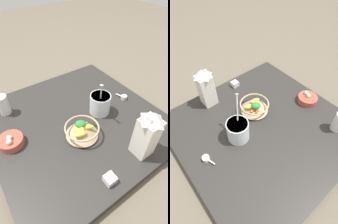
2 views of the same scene
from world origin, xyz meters
TOP-DOWN VIEW (x-y plane):
  - ground_plane at (0.00, 0.00)m, footprint 6.00×6.00m
  - countertop at (0.00, 0.00)m, footprint 0.96×0.96m
  - fruit_bowl at (0.13, -0.04)m, footprint 0.19×0.19m
  - milk_carton at (0.38, 0.14)m, footprint 0.09×0.09m
  - yogurt_tub at (0.03, 0.16)m, footprint 0.14×0.13m
  - drinking_cup at (-0.29, -0.32)m, footprint 0.07×0.07m
  - spice_jar at (0.40, -0.09)m, footprint 0.05×0.05m
  - measuring_scoop at (0.02, 0.37)m, footprint 0.08×0.04m
  - garlic_bowl at (-0.04, -0.37)m, footprint 0.13×0.13m

SIDE VIEW (x-z plane):
  - ground_plane at x=0.00m, z-range 0.00..0.00m
  - countertop at x=0.00m, z-range 0.00..0.05m
  - measuring_scoop at x=0.02m, z-range 0.05..0.07m
  - spice_jar at x=0.40m, z-range 0.05..0.08m
  - garlic_bowl at x=-0.04m, z-range 0.04..0.10m
  - fruit_bowl at x=0.13m, z-range 0.05..0.13m
  - drinking_cup at x=-0.29m, z-range 0.05..0.18m
  - yogurt_tub at x=0.03m, z-range -0.01..0.25m
  - milk_carton at x=0.38m, z-range 0.05..0.31m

